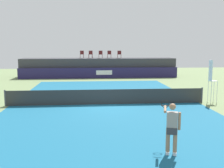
{
  "coord_description": "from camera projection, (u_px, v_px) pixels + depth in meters",
  "views": [
    {
      "loc": [
        -0.99,
        -16.36,
        3.67
      ],
      "look_at": [
        0.51,
        2.0,
        1.0
      ],
      "focal_mm": 42.55,
      "sensor_mm": 36.0,
      "label": 1
    }
  ],
  "objects": [
    {
      "name": "ground_plane",
      "position": [
        104.0,
        95.0,
        19.7
      ],
      "size": [
        48.0,
        48.0,
        0.0
      ],
      "primitive_type": "plane",
      "color": "#6B7F51"
    },
    {
      "name": "court_inner",
      "position": [
        106.0,
        104.0,
        16.74
      ],
      "size": [
        12.0,
        22.0,
        0.0
      ],
      "primitive_type": "cube",
      "color": "#16597A",
      "rests_on": "ground"
    },
    {
      "name": "sponsor_wall",
      "position": [
        99.0,
        73.0,
        29.97
      ],
      "size": [
        18.0,
        0.22,
        1.2
      ],
      "color": "#231E4C",
      "rests_on": "ground"
    },
    {
      "name": "spectator_platform",
      "position": [
        99.0,
        67.0,
        31.67
      ],
      "size": [
        18.0,
        2.8,
        2.2
      ],
      "primitive_type": "cube",
      "color": "#38383D",
      "rests_on": "ground"
    },
    {
      "name": "spectator_chair_far_left",
      "position": [
        82.0,
        54.0,
        31.38
      ],
      "size": [
        0.47,
        0.47,
        0.89
      ],
      "color": "#561919",
      "rests_on": "spectator_platform"
    },
    {
      "name": "spectator_chair_left",
      "position": [
        91.0,
        54.0,
        31.31
      ],
      "size": [
        0.48,
        0.48,
        0.89
      ],
      "color": "#561919",
      "rests_on": "spectator_platform"
    },
    {
      "name": "spectator_chair_center",
      "position": [
        101.0,
        54.0,
        31.13
      ],
      "size": [
        0.45,
        0.45,
        0.89
      ],
      "color": "#561919",
      "rests_on": "spectator_platform"
    },
    {
      "name": "spectator_chair_right",
      "position": [
        109.0,
        54.0,
        31.5
      ],
      "size": [
        0.46,
        0.46,
        0.89
      ],
      "color": "#561919",
      "rests_on": "spectator_platform"
    },
    {
      "name": "spectator_chair_far_right",
      "position": [
        119.0,
        54.0,
        31.3
      ],
      "size": [
        0.47,
        0.47,
        0.89
      ],
      "color": "#561919",
      "rests_on": "spectator_platform"
    },
    {
      "name": "umpire_chair",
      "position": [
        212.0,
        78.0,
        17.06
      ],
      "size": [
        0.47,
        0.47,
        2.76
      ],
      "color": "white",
      "rests_on": "ground"
    },
    {
      "name": "tennis_net",
      "position": [
        106.0,
        97.0,
        16.67
      ],
      "size": [
        12.4,
        0.02,
        0.95
      ],
      "primitive_type": "cube",
      "color": "#2D2D2D",
      "rests_on": "ground"
    },
    {
      "name": "net_post_near",
      "position": [
        5.0,
        98.0,
        16.17
      ],
      "size": [
        0.1,
        0.1,
        1.0
      ],
      "primitive_type": "cylinder",
      "color": "#4C4C51",
      "rests_on": "ground"
    },
    {
      "name": "net_post_far",
      "position": [
        202.0,
        95.0,
        17.17
      ],
      "size": [
        0.1,
        0.1,
        1.0
      ],
      "primitive_type": "cylinder",
      "color": "#4C4C51",
      "rests_on": "ground"
    },
    {
      "name": "tennis_player",
      "position": [
        172.0,
        127.0,
        8.93
      ],
      "size": [
        0.56,
        1.24,
        1.77
      ],
      "color": "white",
      "rests_on": "court_inner"
    },
    {
      "name": "tennis_ball",
      "position": [
        141.0,
        102.0,
        17.26
      ],
      "size": [
        0.07,
        0.07,
        0.07
      ],
      "primitive_type": "sphere",
      "color": "#D8EA33",
      "rests_on": "court_inner"
    }
  ]
}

